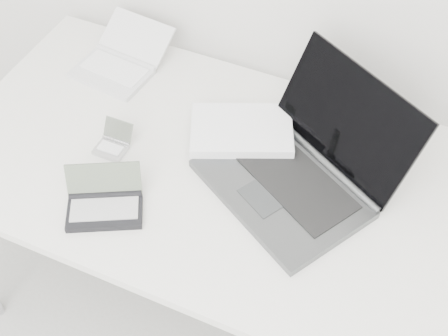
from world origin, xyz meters
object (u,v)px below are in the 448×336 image
at_px(desk, 240,187).
at_px(netbook_open_white, 119,63).
at_px(laptop_large, 285,158).
at_px(palmtop_charcoal, 105,204).

height_order(desk, netbook_open_white, netbook_open_white).
bearing_deg(laptop_large, netbook_open_white, -166.41).
relative_size(desk, palmtop_charcoal, 7.02).
relative_size(desk, netbook_open_white, 5.47).
bearing_deg(netbook_open_white, laptop_large, -10.14).
distance_m(desk, laptop_large, 0.15).
relative_size(desk, laptop_large, 2.51).
xyz_separation_m(laptop_large, palmtop_charcoal, (-0.36, -0.30, -0.02)).
distance_m(laptop_large, palmtop_charcoal, 0.47).
xyz_separation_m(desk, laptop_large, (0.09, 0.07, 0.09)).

